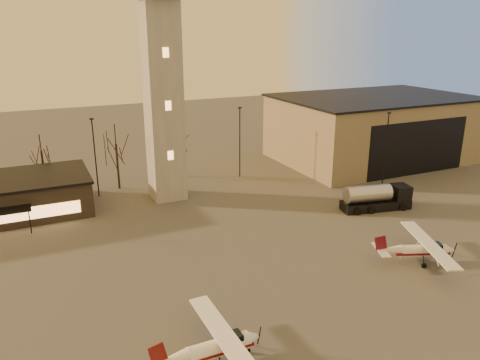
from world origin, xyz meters
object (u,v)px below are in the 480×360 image
object	(u,v)px
hangar	(373,128)
fuel_truck	(376,199)
cessna_front	(424,253)
cessna_rear	(220,350)
control_tower	(162,66)

from	to	relation	value
hangar	fuel_truck	world-z (taller)	hangar
fuel_truck	cessna_front	bearing A→B (deg)	-100.50
cessna_rear	fuel_truck	distance (m)	32.08
hangar	fuel_truck	size ratio (longest dim) A/B	3.55
hangar	cessna_rear	size ratio (longest dim) A/B	3.09
control_tower	cessna_rear	size ratio (longest dim) A/B	3.29
cessna_rear	fuel_truck	world-z (taller)	fuel_truck
control_tower	hangar	distance (m)	37.90
hangar	fuel_truck	bearing A→B (deg)	-128.56
hangar	fuel_truck	xyz separation A→B (m)	(-14.76, -18.51, -3.94)
control_tower	cessna_rear	distance (m)	35.67
hangar	cessna_rear	distance (m)	55.15
control_tower	cessna_front	world-z (taller)	control_tower
control_tower	cessna_rear	xyz separation A→B (m)	(-5.90, -31.64, -15.39)
control_tower	fuel_truck	distance (m)	29.84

